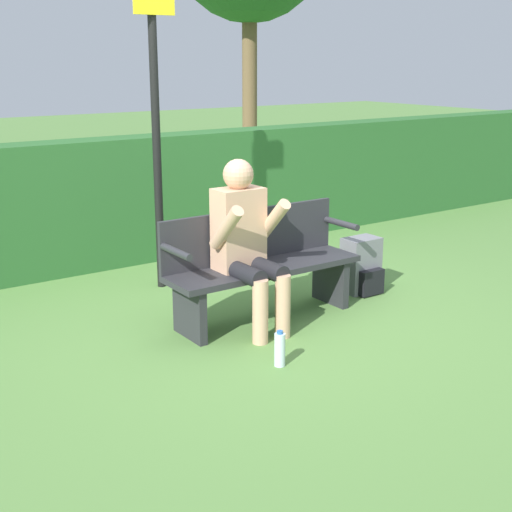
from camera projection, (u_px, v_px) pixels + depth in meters
name	position (u px, v px, depth m)	size (l,w,h in m)	color
ground_plane	(265.00, 319.00, 5.40)	(40.00, 40.00, 0.00)	#5B8942
hedge_back	(140.00, 199.00, 6.87)	(12.00, 0.39, 1.19)	#2D662D
park_bench	(260.00, 264.00, 5.34)	(1.54, 0.42, 0.82)	#2D2D33
person_seated	(246.00, 238.00, 5.07)	(0.49, 0.57, 1.23)	#DBA884
backpack	(362.00, 267.00, 5.97)	(0.30, 0.28, 0.47)	slate
water_bottle	(280.00, 349.00, 4.55)	(0.07, 0.07, 0.24)	silver
signpost	(156.00, 120.00, 5.79)	(0.35, 0.09, 2.53)	black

